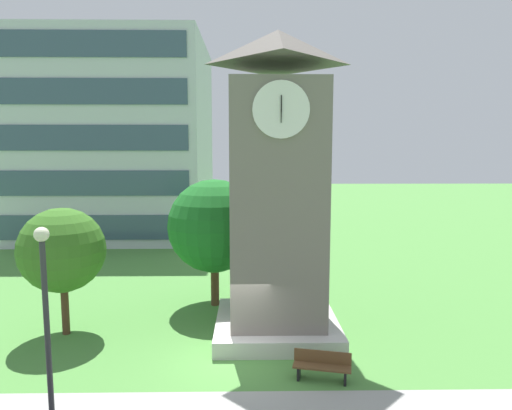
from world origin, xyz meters
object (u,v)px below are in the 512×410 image
object	(u,v)px
clock_tower	(277,202)
street_lamp	(46,307)
tree_by_building	(62,250)
tree_streetside	(214,226)
park_bench	(322,366)

from	to	relation	value
clock_tower	street_lamp	distance (m)	8.96
tree_by_building	tree_streetside	xyz separation A→B (m)	(5.60, 3.23, 0.38)
park_bench	tree_streetside	distance (m)	8.58
tree_streetside	clock_tower	bearing A→B (deg)	-50.66
street_lamp	tree_streetside	xyz separation A→B (m)	(3.40, 9.58, 0.37)
clock_tower	tree_by_building	world-z (taller)	clock_tower
clock_tower	park_bench	size ratio (longest dim) A/B	6.18
clock_tower	street_lamp	xyz separation A→B (m)	(-6.06, -6.34, -1.84)
park_bench	tree_by_building	xyz separation A→B (m)	(-9.45, 3.71, 2.88)
tree_by_building	tree_streetside	world-z (taller)	tree_streetside
park_bench	street_lamp	xyz separation A→B (m)	(-7.26, -2.64, 2.89)
street_lamp	tree_by_building	xyz separation A→B (m)	(-2.19, 6.35, -0.01)
clock_tower	street_lamp	world-z (taller)	clock_tower
clock_tower	park_bench	world-z (taller)	clock_tower
park_bench	tree_by_building	world-z (taller)	tree_by_building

